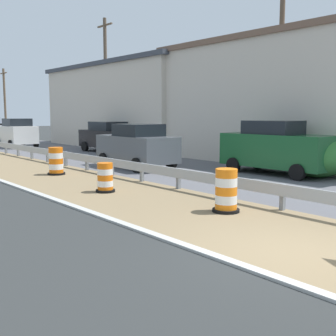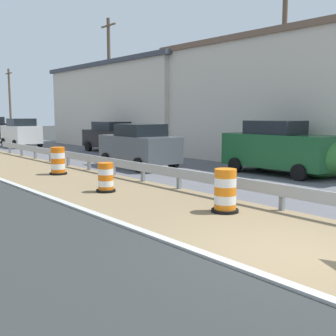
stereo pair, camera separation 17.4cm
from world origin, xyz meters
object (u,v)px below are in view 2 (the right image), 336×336
at_px(traffic_barrel_mid, 58,162).
at_px(car_trailing_near_lane, 113,137).
at_px(traffic_barrel_close, 106,179).
at_px(car_distant_a, 278,148).
at_px(utility_pole_mid, 109,82).
at_px(car_lead_near_lane, 21,133).
at_px(utility_pole_far, 10,101).
at_px(traffic_barrel_nearest, 225,193).
at_px(utility_pole_near, 283,72).
at_px(car_trailing_far_lane, 139,146).

height_order(traffic_barrel_mid, car_trailing_near_lane, car_trailing_near_lane).
bearing_deg(car_trailing_near_lane, traffic_barrel_close, -34.28).
distance_m(car_trailing_near_lane, car_distant_a, 13.38).
height_order(traffic_barrel_mid, utility_pole_mid, utility_pole_mid).
relative_size(car_lead_near_lane, utility_pole_far, 0.57).
bearing_deg(traffic_barrel_nearest, utility_pole_mid, 66.75).
distance_m(traffic_barrel_nearest, utility_pole_far, 41.99).
distance_m(car_trailing_near_lane, utility_pole_far, 24.40).
relative_size(traffic_barrel_nearest, utility_pole_near, 0.13).
distance_m(traffic_barrel_close, utility_pole_near, 10.73).
xyz_separation_m(car_trailing_near_lane, utility_pole_near, (2.04, -11.86, 3.44)).
bearing_deg(car_lead_near_lane, utility_pole_mid, -141.69).
bearing_deg(utility_pole_near, traffic_barrel_close, -177.18).
relative_size(car_trailing_far_lane, utility_pole_mid, 0.48).
bearing_deg(car_trailing_near_lane, utility_pole_mid, 150.49).
xyz_separation_m(traffic_barrel_close, utility_pole_far, (9.53, 36.53, 3.45)).
xyz_separation_m(car_trailing_far_lane, utility_pole_far, (5.03, 32.03, 2.85)).
height_order(traffic_barrel_nearest, traffic_barrel_mid, traffic_barrel_mid).
height_order(car_trailing_far_lane, car_distant_a, car_distant_a).
bearing_deg(car_lead_near_lane, traffic_barrel_mid, 166.98).
height_order(traffic_barrel_nearest, utility_pole_far, utility_pole_far).
height_order(car_trailing_near_lane, car_distant_a, car_distant_a).
distance_m(traffic_barrel_nearest, car_distant_a, 7.59).
bearing_deg(utility_pole_mid, traffic_barrel_close, -121.92).
xyz_separation_m(car_lead_near_lane, utility_pole_near, (5.18, -19.95, 3.36)).
distance_m(car_lead_near_lane, utility_pole_near, 20.88).
distance_m(traffic_barrel_close, utility_pole_mid, 17.68).
bearing_deg(traffic_barrel_mid, car_distant_a, -38.87).
bearing_deg(car_lead_near_lane, utility_pole_near, -163.37).
bearing_deg(traffic_barrel_close, car_distant_a, -7.67).
xyz_separation_m(traffic_barrel_nearest, car_trailing_far_lane, (3.59, 8.93, 0.52)).
bearing_deg(traffic_barrel_close, traffic_barrel_mid, 83.69).
bearing_deg(utility_pole_far, car_lead_near_lane, -106.52).
height_order(traffic_barrel_nearest, car_distant_a, car_distant_a).
xyz_separation_m(traffic_barrel_close, utility_pole_mid, (9.07, 14.56, 4.30)).
distance_m(traffic_barrel_close, car_lead_near_lane, 20.99).
bearing_deg(utility_pole_mid, traffic_barrel_nearest, -113.25).
relative_size(car_trailing_near_lane, utility_pole_mid, 0.53).
height_order(traffic_barrel_close, utility_pole_far, utility_pole_far).
xyz_separation_m(traffic_barrel_mid, car_trailing_near_lane, (7.38, 7.62, 0.48)).
relative_size(car_trailing_near_lane, utility_pole_near, 0.57).
height_order(car_trailing_near_lane, car_trailing_far_lane, car_trailing_far_lane).
height_order(car_lead_near_lane, utility_pole_mid, utility_pole_mid).
bearing_deg(traffic_barrel_mid, traffic_barrel_close, -96.31).
height_order(traffic_barrel_close, utility_pole_near, utility_pole_near).
distance_m(traffic_barrel_mid, car_lead_near_lane, 16.28).
relative_size(traffic_barrel_close, car_trailing_near_lane, 0.20).
relative_size(car_lead_near_lane, utility_pole_near, 0.50).
xyz_separation_m(traffic_barrel_mid, utility_pole_far, (9.01, 31.80, 3.36)).
distance_m(car_lead_near_lane, car_distant_a, 21.66).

